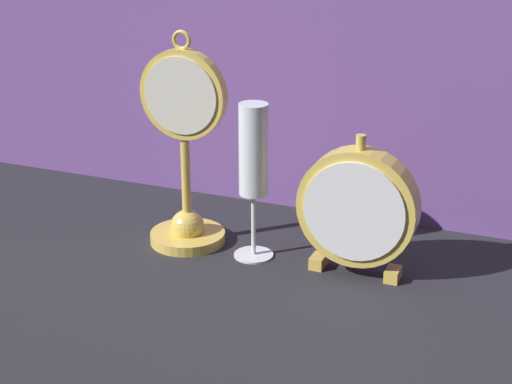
{
  "coord_description": "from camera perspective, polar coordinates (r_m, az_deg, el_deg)",
  "views": [
    {
      "loc": [
        0.43,
        -0.96,
        0.56
      ],
      "look_at": [
        0.0,
        0.08,
        0.12
      ],
      "focal_mm": 60.0,
      "sensor_mm": 36.0,
      "label": 1
    }
  ],
  "objects": [
    {
      "name": "pocket_watch_on_stand",
      "position": [
        1.3,
        -4.74,
        1.87
      ],
      "size": [
        0.14,
        0.12,
        0.33
      ],
      "color": "gold",
      "rests_on": "ground_plane"
    },
    {
      "name": "ground_plane",
      "position": [
        1.19,
        -1.46,
        -6.61
      ],
      "size": [
        4.0,
        4.0,
        0.0
      ],
      "primitive_type": "plane",
      "color": "#232328"
    },
    {
      "name": "champagne_flute",
      "position": [
        1.24,
        -0.17,
        2.07
      ],
      "size": [
        0.06,
        0.06,
        0.24
      ],
      "color": "silver",
      "rests_on": "ground_plane"
    },
    {
      "name": "mantel_clock_silver",
      "position": [
        1.21,
        6.78,
        -1.09
      ],
      "size": [
        0.17,
        0.04,
        0.21
      ],
      "color": "gold",
      "rests_on": "ground_plane"
    }
  ]
}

